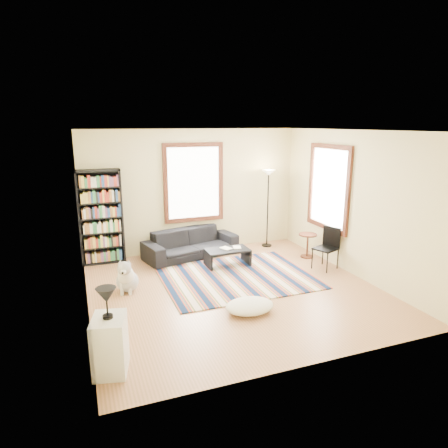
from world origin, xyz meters
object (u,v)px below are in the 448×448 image
object	(u,v)px
bookshelf	(101,217)
folding_chair	(326,249)
side_table	(307,246)
coffee_table	(227,257)
floor_lamp	(268,209)
dog	(127,275)
floor_cushion	(250,306)
sofa	(191,243)
white_cabinet	(110,345)

from	to	relation	value
bookshelf	folding_chair	world-z (taller)	bookshelf
folding_chair	side_table	bearing A→B (deg)	64.29
coffee_table	side_table	distance (m)	1.87
floor_lamp	dog	world-z (taller)	floor_lamp
bookshelf	side_table	size ratio (longest dim) A/B	3.70
folding_chair	floor_cushion	bearing A→B (deg)	-173.12
bookshelf	dog	bearing A→B (deg)	-80.75
folding_chair	dog	size ratio (longest dim) A/B	1.39
floor_cushion	bookshelf	bearing A→B (deg)	121.63
floor_cushion	folding_chair	xyz separation A→B (m)	(2.24, 1.23, 0.33)
floor_cushion	dog	size ratio (longest dim) A/B	1.28
floor_lamp	dog	distance (m)	3.91
floor_lamp	side_table	size ratio (longest dim) A/B	3.44
coffee_table	floor_lamp	xyz separation A→B (m)	(1.40, 0.95, 0.75)
bookshelf	folding_chair	size ratio (longest dim) A/B	2.33
coffee_table	bookshelf	bearing A→B (deg)	155.10
floor_lamp	side_table	xyz separation A→B (m)	(0.46, -1.08, -0.66)
sofa	side_table	bearing A→B (deg)	-35.72
side_table	floor_cushion	bearing A→B (deg)	-139.11
sofa	coffee_table	bearing A→B (deg)	-70.85
floor_lamp	white_cabinet	bearing A→B (deg)	-135.99
sofa	bookshelf	world-z (taller)	bookshelf
floor_lamp	folding_chair	size ratio (longest dim) A/B	2.16
side_table	white_cabinet	size ratio (longest dim) A/B	0.77
bookshelf	dog	xyz separation A→B (m)	(0.28, -1.72, -0.69)
floor_cushion	floor_lamp	distance (m)	3.66
side_table	dog	bearing A→B (deg)	-173.23
sofa	floor_lamp	bearing A→B (deg)	-10.80
side_table	dog	xyz separation A→B (m)	(-4.00, -0.48, 0.04)
floor_cushion	white_cabinet	distance (m)	2.37
coffee_table	floor_cushion	xyz separation A→B (m)	(-0.43, -2.11, -0.08)
coffee_table	floor_cushion	bearing A→B (deg)	-101.57
sofa	floor_cushion	world-z (taller)	sofa
coffee_table	side_table	world-z (taller)	side_table
side_table	dog	size ratio (longest dim) A/B	0.87
sofa	coffee_table	distance (m)	1.03
sofa	dog	world-z (taller)	dog
folding_chair	dog	distance (m)	3.97
side_table	white_cabinet	world-z (taller)	white_cabinet
bookshelf	floor_lamp	xyz separation A→B (m)	(3.82, -0.17, -0.07)
white_cabinet	dog	distance (m)	2.40
side_table	bookshelf	bearing A→B (deg)	163.79
white_cabinet	side_table	bearing A→B (deg)	45.42
coffee_table	folding_chair	bearing A→B (deg)	-25.75
dog	coffee_table	bearing A→B (deg)	32.05
side_table	folding_chair	world-z (taller)	folding_chair
sofa	white_cabinet	distance (m)	4.33
folding_chair	floor_lamp	bearing A→B (deg)	80.85
floor_lamp	sofa	bearing A→B (deg)	-177.07
bookshelf	side_table	bearing A→B (deg)	-16.21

